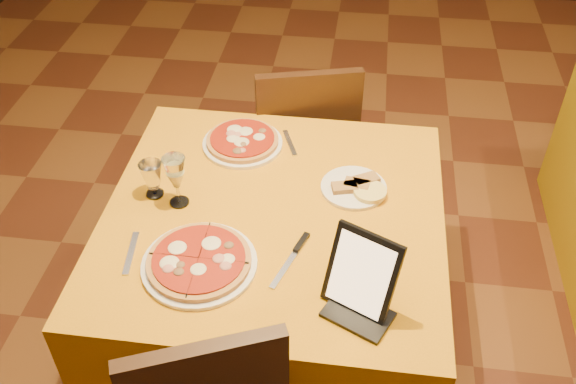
# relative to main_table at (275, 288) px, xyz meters

# --- Properties ---
(floor) EXTENTS (6.00, 7.00, 0.01)m
(floor) POSITION_rel_main_table_xyz_m (0.40, 0.02, -0.38)
(floor) COLOR #5E2D19
(floor) RESTS_ON ground
(main_table) EXTENTS (1.10, 1.10, 0.75)m
(main_table) POSITION_rel_main_table_xyz_m (0.00, 0.00, 0.00)
(main_table) COLOR orange
(main_table) RESTS_ON floor
(chair_main_far) EXTENTS (0.49, 0.49, 0.91)m
(chair_main_far) POSITION_rel_main_table_xyz_m (0.00, 0.80, 0.08)
(chair_main_far) COLOR black
(chair_main_far) RESTS_ON floor
(pizza_near) EXTENTS (0.34, 0.34, 0.03)m
(pizza_near) POSITION_rel_main_table_xyz_m (-0.18, -0.26, 0.39)
(pizza_near) COLOR white
(pizza_near) RESTS_ON main_table
(pizza_far) EXTENTS (0.29, 0.29, 0.03)m
(pizza_far) POSITION_rel_main_table_xyz_m (-0.17, 0.34, 0.39)
(pizza_far) COLOR white
(pizza_far) RESTS_ON main_table
(cutlet_dish) EXTENTS (0.22, 0.22, 0.03)m
(cutlet_dish) POSITION_rel_main_table_xyz_m (0.25, 0.15, 0.39)
(cutlet_dish) COLOR white
(cutlet_dish) RESTS_ON main_table
(wine_glass) EXTENTS (0.09, 0.09, 0.19)m
(wine_glass) POSITION_rel_main_table_xyz_m (-0.31, 0.00, 0.47)
(wine_glass) COLOR #FBF58E
(wine_glass) RESTS_ON main_table
(water_glass) EXTENTS (0.07, 0.07, 0.13)m
(water_glass) POSITION_rel_main_table_xyz_m (-0.41, 0.03, 0.44)
(water_glass) COLOR white
(water_glass) RESTS_ON main_table
(tablet) EXTENTS (0.22, 0.17, 0.24)m
(tablet) POSITION_rel_main_table_xyz_m (0.29, -0.33, 0.49)
(tablet) COLOR black
(tablet) RESTS_ON main_table
(knife) EXTENTS (0.09, 0.22, 0.01)m
(knife) POSITION_rel_main_table_xyz_m (0.08, -0.21, 0.38)
(knife) COLOR #ACACB3
(knife) RESTS_ON main_table
(fork_near) EXTENTS (0.04, 0.18, 0.01)m
(fork_near) POSITION_rel_main_table_xyz_m (-0.40, -0.24, 0.38)
(fork_near) COLOR #A8A9AF
(fork_near) RESTS_ON main_table
(fork_far) EXTENTS (0.07, 0.15, 0.01)m
(fork_far) POSITION_rel_main_table_xyz_m (0.00, 0.38, 0.38)
(fork_far) COLOR silver
(fork_far) RESTS_ON main_table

